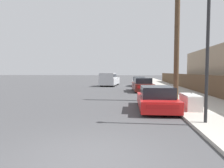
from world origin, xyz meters
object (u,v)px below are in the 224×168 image
at_px(pickup_truck, 109,79).
at_px(car_parked_far, 139,82).
at_px(utility_pole, 177,41).
at_px(street_lamp, 208,44).
at_px(discarded_fridge, 190,102).
at_px(parked_sports_car_red, 156,99).
at_px(car_parked_mid, 142,85).

bearing_deg(pickup_truck, car_parked_far, -176.27).
bearing_deg(utility_pole, street_lamp, -92.27).
distance_m(discarded_fridge, utility_pole, 5.05).
bearing_deg(discarded_fridge, pickup_truck, 109.64).
distance_m(parked_sports_car_red, street_lamp, 4.15).
bearing_deg(parked_sports_car_red, car_parked_mid, 90.63).
relative_size(utility_pole, street_lamp, 1.54).
distance_m(parked_sports_car_red, car_parked_mid, 9.92).
xyz_separation_m(discarded_fridge, utility_pole, (0.03, 3.52, 3.62)).
bearing_deg(discarded_fridge, car_parked_far, 96.87).
bearing_deg(parked_sports_car_red, utility_pole, 61.60).
relative_size(discarded_fridge, pickup_truck, 0.30).
bearing_deg(car_parked_far, utility_pole, -80.21).
relative_size(car_parked_mid, car_parked_far, 1.12).
distance_m(parked_sports_car_red, utility_pole, 5.11).
xyz_separation_m(pickup_truck, street_lamp, (5.93, -20.49, 2.10)).
xyz_separation_m(utility_pole, street_lamp, (-0.25, -6.26, -1.08)).
relative_size(parked_sports_car_red, car_parked_far, 1.06).
xyz_separation_m(parked_sports_car_red, utility_pole, (1.72, 3.26, 3.54)).
distance_m(parked_sports_car_red, pickup_truck, 18.04).
xyz_separation_m(car_parked_mid, car_parked_far, (-0.08, 7.53, -0.03)).
xyz_separation_m(car_parked_far, street_lamp, (1.75, -20.46, 2.41)).
height_order(discarded_fridge, car_parked_mid, car_parked_mid).
bearing_deg(street_lamp, utility_pole, 87.73).
bearing_deg(street_lamp, car_parked_far, 94.89).
height_order(car_parked_mid, utility_pole, utility_pole).
xyz_separation_m(car_parked_far, pickup_truck, (-4.18, 0.03, 0.31)).
bearing_deg(utility_pole, discarded_fridge, -90.52).
distance_m(car_parked_far, street_lamp, 20.67).
bearing_deg(street_lamp, car_parked_mid, 97.38).
relative_size(discarded_fridge, utility_pole, 0.23).
relative_size(discarded_fridge, car_parked_far, 0.43).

